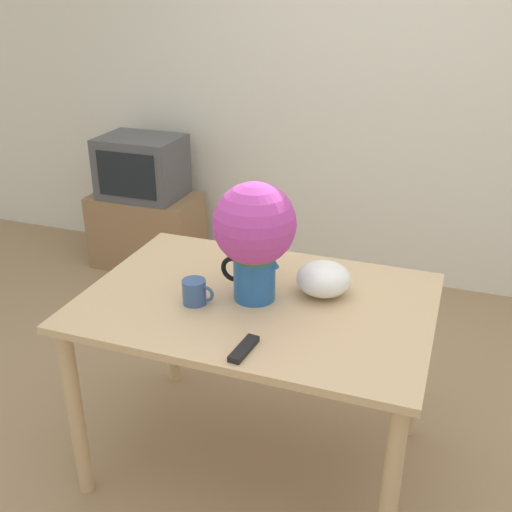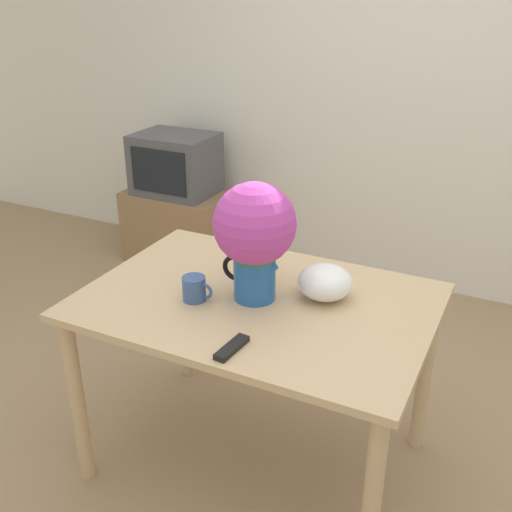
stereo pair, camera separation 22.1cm
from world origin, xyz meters
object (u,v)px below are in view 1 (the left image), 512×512
at_px(flower_vase, 254,233).
at_px(tv_set, 142,167).
at_px(white_bowl, 324,279).
at_px(coffee_mug, 195,292).

xyz_separation_m(flower_vase, tv_set, (-1.40, 1.59, -0.33)).
xyz_separation_m(flower_vase, white_bowl, (0.24, 0.12, -0.20)).
bearing_deg(coffee_mug, white_bowl, 28.55).
distance_m(flower_vase, tv_set, 2.14).
bearing_deg(tv_set, white_bowl, -41.84).
distance_m(coffee_mug, tv_set, 2.09).
bearing_deg(white_bowl, flower_vase, -153.23).
bearing_deg(coffee_mug, tv_set, 125.33).
xyz_separation_m(coffee_mug, tv_set, (-1.21, 1.70, -0.11)).
xyz_separation_m(coffee_mug, white_bowl, (0.43, 0.24, 0.02)).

